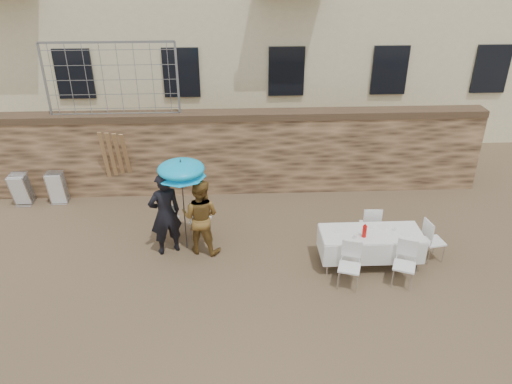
{
  "coord_description": "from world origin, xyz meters",
  "views": [
    {
      "loc": [
        -0.04,
        -7.17,
        6.37
      ],
      "look_at": [
        0.4,
        2.2,
        1.4
      ],
      "focal_mm": 35.0,
      "sensor_mm": 36.0,
      "label": 1
    }
  ],
  "objects_px": {
    "umbrella": "(181,172)",
    "couple_chair_right": "(200,219)",
    "table_chair_front_right": "(404,265)",
    "table_chair_back": "(370,224)",
    "table_chair_side": "(434,240)",
    "woman_dress": "(200,217)",
    "chair_stack_left": "(23,186)",
    "table_chair_front_left": "(349,266)",
    "couple_chair_left": "(170,220)",
    "man_suit": "(165,214)",
    "soda_bottle": "(364,231)",
    "banquet_table": "(371,234)",
    "chair_stack_right": "(59,185)"
  },
  "relations": [
    {
      "from": "man_suit",
      "to": "table_chair_side",
      "type": "bearing_deg",
      "value": 149.58
    },
    {
      "from": "man_suit",
      "to": "couple_chair_right",
      "type": "relative_size",
      "value": 2.0
    },
    {
      "from": "man_suit",
      "to": "couple_chair_right",
      "type": "height_order",
      "value": "man_suit"
    },
    {
      "from": "couple_chair_left",
      "to": "table_chair_back",
      "type": "height_order",
      "value": "same"
    },
    {
      "from": "woman_dress",
      "to": "couple_chair_right",
      "type": "height_order",
      "value": "woman_dress"
    },
    {
      "from": "woman_dress",
      "to": "couple_chair_right",
      "type": "relative_size",
      "value": 1.82
    },
    {
      "from": "man_suit",
      "to": "table_chair_front_left",
      "type": "relative_size",
      "value": 2.0
    },
    {
      "from": "couple_chair_left",
      "to": "chair_stack_left",
      "type": "xyz_separation_m",
      "value": [
        -3.98,
        1.92,
        -0.02
      ]
    },
    {
      "from": "table_chair_front_left",
      "to": "banquet_table",
      "type": "bearing_deg",
      "value": 69.67
    },
    {
      "from": "table_chair_front_left",
      "to": "table_chair_side",
      "type": "distance_m",
      "value": 2.17
    },
    {
      "from": "banquet_table",
      "to": "table_chair_front_left",
      "type": "distance_m",
      "value": 0.99
    },
    {
      "from": "couple_chair_right",
      "to": "banquet_table",
      "type": "relative_size",
      "value": 0.46
    },
    {
      "from": "woman_dress",
      "to": "chair_stack_left",
      "type": "relative_size",
      "value": 1.89
    },
    {
      "from": "chair_stack_left",
      "to": "table_chair_front_left",
      "type": "bearing_deg",
      "value": -26.69
    },
    {
      "from": "couple_chair_right",
      "to": "table_chair_side",
      "type": "relative_size",
      "value": 1.0
    },
    {
      "from": "umbrella",
      "to": "soda_bottle",
      "type": "height_order",
      "value": "umbrella"
    },
    {
      "from": "couple_chair_left",
      "to": "banquet_table",
      "type": "distance_m",
      "value": 4.5
    },
    {
      "from": "woman_dress",
      "to": "couple_chair_left",
      "type": "bearing_deg",
      "value": -19.51
    },
    {
      "from": "soda_bottle",
      "to": "table_chair_back",
      "type": "bearing_deg",
      "value": 67.17
    },
    {
      "from": "table_chair_back",
      "to": "table_chair_side",
      "type": "height_order",
      "value": "same"
    },
    {
      "from": "woman_dress",
      "to": "couple_chair_right",
      "type": "distance_m",
      "value": 0.68
    },
    {
      "from": "chair_stack_left",
      "to": "umbrella",
      "type": "bearing_deg",
      "value": -28.42
    },
    {
      "from": "couple_chair_left",
      "to": "banquet_table",
      "type": "xyz_separation_m",
      "value": [
        4.33,
        -1.21,
        0.25
      ]
    },
    {
      "from": "woman_dress",
      "to": "soda_bottle",
      "type": "xyz_separation_m",
      "value": [
        3.38,
        -0.81,
        0.03
      ]
    },
    {
      "from": "soda_bottle",
      "to": "couple_chair_left",
      "type": "bearing_deg",
      "value": 161.82
    },
    {
      "from": "woman_dress",
      "to": "chair_stack_right",
      "type": "relative_size",
      "value": 1.89
    },
    {
      "from": "woman_dress",
      "to": "umbrella",
      "type": "height_order",
      "value": "umbrella"
    },
    {
      "from": "table_chair_side",
      "to": "banquet_table",
      "type": "bearing_deg",
      "value": 84.0
    },
    {
      "from": "umbrella",
      "to": "table_chair_side",
      "type": "height_order",
      "value": "umbrella"
    },
    {
      "from": "man_suit",
      "to": "woman_dress",
      "type": "relative_size",
      "value": 1.1
    },
    {
      "from": "umbrella",
      "to": "couple_chair_right",
      "type": "xyz_separation_m",
      "value": [
        0.3,
        0.45,
        -1.42
      ]
    },
    {
      "from": "soda_bottle",
      "to": "table_chair_side",
      "type": "xyz_separation_m",
      "value": [
        1.6,
        0.25,
        -0.43
      ]
    },
    {
      "from": "woman_dress",
      "to": "table_chair_front_left",
      "type": "xyz_separation_m",
      "value": [
        2.98,
        -1.41,
        -0.39
      ]
    },
    {
      "from": "banquet_table",
      "to": "couple_chair_right",
      "type": "bearing_deg",
      "value": 161.62
    },
    {
      "from": "banquet_table",
      "to": "soda_bottle",
      "type": "distance_m",
      "value": 0.3
    },
    {
      "from": "umbrella",
      "to": "soda_bottle",
      "type": "bearing_deg",
      "value": -13.65
    },
    {
      "from": "man_suit",
      "to": "table_chair_back",
      "type": "xyz_separation_m",
      "value": [
        4.53,
        0.14,
        -0.48
      ]
    },
    {
      "from": "chair_stack_right",
      "to": "couple_chair_left",
      "type": "bearing_deg",
      "value": -31.95
    },
    {
      "from": "woman_dress",
      "to": "table_chair_front_left",
      "type": "relative_size",
      "value": 1.82
    },
    {
      "from": "soda_bottle",
      "to": "chair_stack_left",
      "type": "distance_m",
      "value": 8.76
    },
    {
      "from": "table_chair_front_right",
      "to": "table_chair_back",
      "type": "bearing_deg",
      "value": 124.13
    },
    {
      "from": "table_chair_back",
      "to": "chair_stack_right",
      "type": "bearing_deg",
      "value": -12.09
    },
    {
      "from": "couple_chair_left",
      "to": "couple_chair_right",
      "type": "height_order",
      "value": "same"
    },
    {
      "from": "table_chair_back",
      "to": "banquet_table",
      "type": "bearing_deg",
      "value": 80.87
    },
    {
      "from": "table_chair_front_right",
      "to": "banquet_table",
      "type": "bearing_deg",
      "value": 146.87
    },
    {
      "from": "umbrella",
      "to": "table_chair_side",
      "type": "bearing_deg",
      "value": -7.02
    },
    {
      "from": "couple_chair_right",
      "to": "table_chair_front_left",
      "type": "bearing_deg",
      "value": 161.64
    },
    {
      "from": "table_chair_front_left",
      "to": "couple_chair_right",
      "type": "bearing_deg",
      "value": 165.49
    },
    {
      "from": "table_chair_front_right",
      "to": "table_chair_back",
      "type": "xyz_separation_m",
      "value": [
        -0.3,
        1.55,
        0.0
      ]
    },
    {
      "from": "table_chair_front_left",
      "to": "table_chair_front_right",
      "type": "xyz_separation_m",
      "value": [
        1.1,
        0.0,
        0.0
      ]
    }
  ]
}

